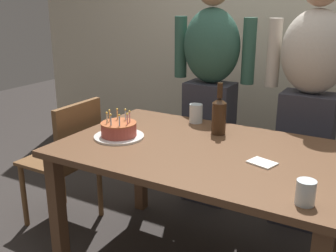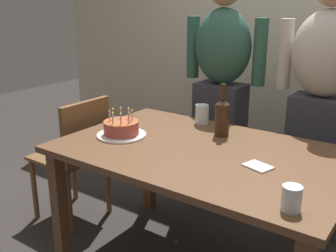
{
  "view_description": "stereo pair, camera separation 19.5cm",
  "coord_description": "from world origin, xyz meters",
  "px_view_note": "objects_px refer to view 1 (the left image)",
  "views": [
    {
      "loc": [
        0.81,
        -1.78,
        1.48
      ],
      "look_at": [
        -0.19,
        -0.03,
        0.84
      ],
      "focal_mm": 42.31,
      "sensor_mm": 36.0,
      "label": 1
    },
    {
      "loc": [
        0.98,
        -1.68,
        1.48
      ],
      "look_at": [
        -0.19,
        -0.03,
        0.84
      ],
      "focal_mm": 42.31,
      "sensor_mm": 36.0,
      "label": 2
    }
  ],
  "objects_px": {
    "water_glass_far": "(196,113)",
    "wine_bottle": "(219,115)",
    "water_glass_near": "(306,192)",
    "person_man_bearded": "(210,89)",
    "napkin_stack": "(262,163)",
    "birthday_cake": "(119,131)",
    "dining_chair": "(69,154)",
    "person_woman_cardigan": "(309,100)"
  },
  "relations": [
    {
      "from": "water_glass_far",
      "to": "wine_bottle",
      "type": "distance_m",
      "value": 0.26
    },
    {
      "from": "water_glass_near",
      "to": "person_man_bearded",
      "type": "xyz_separation_m",
      "value": [
        -0.91,
        1.15,
        0.08
      ]
    },
    {
      "from": "napkin_stack",
      "to": "birthday_cake",
      "type": "bearing_deg",
      "value": -177.56
    },
    {
      "from": "water_glass_far",
      "to": "wine_bottle",
      "type": "xyz_separation_m",
      "value": [
        0.21,
        -0.14,
        0.06
      ]
    },
    {
      "from": "birthday_cake",
      "to": "person_man_bearded",
      "type": "bearing_deg",
      "value": 79.19
    },
    {
      "from": "water_glass_near",
      "to": "wine_bottle",
      "type": "xyz_separation_m",
      "value": [
        -0.61,
        0.61,
        0.07
      ]
    },
    {
      "from": "water_glass_near",
      "to": "person_man_bearded",
      "type": "height_order",
      "value": "person_man_bearded"
    },
    {
      "from": "water_glass_near",
      "to": "water_glass_far",
      "type": "relative_size",
      "value": 0.82
    },
    {
      "from": "wine_bottle",
      "to": "dining_chair",
      "type": "height_order",
      "value": "wine_bottle"
    },
    {
      "from": "water_glass_far",
      "to": "dining_chair",
      "type": "xyz_separation_m",
      "value": [
        -0.72,
        -0.4,
        -0.28
      ]
    },
    {
      "from": "water_glass_far",
      "to": "person_man_bearded",
      "type": "distance_m",
      "value": 0.41
    },
    {
      "from": "water_glass_far",
      "to": "napkin_stack",
      "type": "xyz_separation_m",
      "value": [
        0.57,
        -0.44,
        -0.06
      ]
    },
    {
      "from": "water_glass_near",
      "to": "person_woman_cardigan",
      "type": "height_order",
      "value": "person_woman_cardigan"
    },
    {
      "from": "dining_chair",
      "to": "person_man_bearded",
      "type": "bearing_deg",
      "value": 141.1
    },
    {
      "from": "water_glass_near",
      "to": "person_man_bearded",
      "type": "distance_m",
      "value": 1.46
    },
    {
      "from": "water_glass_near",
      "to": "person_woman_cardigan",
      "type": "distance_m",
      "value": 1.17
    },
    {
      "from": "water_glass_near",
      "to": "wine_bottle",
      "type": "height_order",
      "value": "wine_bottle"
    },
    {
      "from": "napkin_stack",
      "to": "dining_chair",
      "type": "relative_size",
      "value": 0.14
    },
    {
      "from": "wine_bottle",
      "to": "person_woman_cardigan",
      "type": "height_order",
      "value": "person_woman_cardigan"
    },
    {
      "from": "person_man_bearded",
      "to": "dining_chair",
      "type": "distance_m",
      "value": 1.08
    },
    {
      "from": "water_glass_far",
      "to": "wine_bottle",
      "type": "height_order",
      "value": "wine_bottle"
    },
    {
      "from": "water_glass_near",
      "to": "person_woman_cardigan",
      "type": "relative_size",
      "value": 0.06
    },
    {
      "from": "napkin_stack",
      "to": "person_woman_cardigan",
      "type": "height_order",
      "value": "person_woman_cardigan"
    },
    {
      "from": "wine_bottle",
      "to": "napkin_stack",
      "type": "xyz_separation_m",
      "value": [
        0.36,
        -0.31,
        -0.11
      ]
    },
    {
      "from": "napkin_stack",
      "to": "dining_chair",
      "type": "xyz_separation_m",
      "value": [
        -1.29,
        0.04,
        -0.23
      ]
    },
    {
      "from": "wine_bottle",
      "to": "napkin_stack",
      "type": "distance_m",
      "value": 0.48
    },
    {
      "from": "wine_bottle",
      "to": "person_man_bearded",
      "type": "height_order",
      "value": "person_man_bearded"
    },
    {
      "from": "water_glass_far",
      "to": "napkin_stack",
      "type": "distance_m",
      "value": 0.72
    },
    {
      "from": "person_woman_cardigan",
      "to": "water_glass_far",
      "type": "bearing_deg",
      "value": 33.12
    },
    {
      "from": "napkin_stack",
      "to": "person_woman_cardigan",
      "type": "xyz_separation_m",
      "value": [
        0.04,
        0.84,
        0.13
      ]
    },
    {
      "from": "water_glass_far",
      "to": "wine_bottle",
      "type": "relative_size",
      "value": 0.4
    },
    {
      "from": "birthday_cake",
      "to": "water_glass_near",
      "type": "bearing_deg",
      "value": -14.06
    },
    {
      "from": "birthday_cake",
      "to": "napkin_stack",
      "type": "relative_size",
      "value": 2.28
    },
    {
      "from": "birthday_cake",
      "to": "person_woman_cardigan",
      "type": "bearing_deg",
      "value": 45.67
    },
    {
      "from": "wine_bottle",
      "to": "person_woman_cardigan",
      "type": "xyz_separation_m",
      "value": [
        0.39,
        0.53,
        0.02
      ]
    },
    {
      "from": "birthday_cake",
      "to": "person_man_bearded",
      "type": "distance_m",
      "value": 0.9
    },
    {
      "from": "water_glass_near",
      "to": "water_glass_far",
      "type": "xyz_separation_m",
      "value": [
        -0.83,
        0.75,
        0.01
      ]
    },
    {
      "from": "water_glass_far",
      "to": "water_glass_near",
      "type": "bearing_deg",
      "value": -42.15
    },
    {
      "from": "person_man_bearded",
      "to": "napkin_stack",
      "type": "bearing_deg",
      "value": 127.7
    },
    {
      "from": "water_glass_near",
      "to": "dining_chair",
      "type": "height_order",
      "value": "dining_chair"
    },
    {
      "from": "napkin_stack",
      "to": "person_man_bearded",
      "type": "relative_size",
      "value": 0.07
    },
    {
      "from": "water_glass_far",
      "to": "person_man_bearded",
      "type": "height_order",
      "value": "person_man_bearded"
    }
  ]
}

